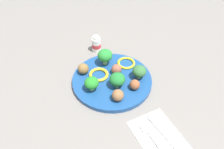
% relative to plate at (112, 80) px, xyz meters
% --- Properties ---
extents(ground_plane, '(4.00, 4.00, 0.00)m').
position_rel_plate_xyz_m(ground_plane, '(0.00, 0.00, -0.01)').
color(ground_plane, slate).
extents(plate, '(0.28, 0.28, 0.02)m').
position_rel_plate_xyz_m(plate, '(0.00, 0.00, 0.00)').
color(plate, navy).
rests_on(plate, ground_plane).
extents(broccoli_floret_mid_right, '(0.05, 0.05, 0.06)m').
position_rel_plate_xyz_m(broccoli_floret_mid_right, '(0.08, -0.01, 0.05)').
color(broccoli_floret_mid_right, '#91C779').
rests_on(broccoli_floret_mid_right, plate).
extents(broccoli_floret_front_right, '(0.05, 0.05, 0.05)m').
position_rel_plate_xyz_m(broccoli_floret_front_right, '(-0.04, 0.00, 0.04)').
color(broccoli_floret_front_right, '#99BE70').
rests_on(broccoli_floret_front_right, plate).
extents(broccoli_floret_near_rim, '(0.05, 0.05, 0.05)m').
position_rel_plate_xyz_m(broccoli_floret_near_rim, '(-0.04, -0.09, 0.04)').
color(broccoli_floret_near_rim, '#96C470').
rests_on(broccoli_floret_near_rim, plate).
extents(broccoli_floret_mid_left, '(0.05, 0.05, 0.05)m').
position_rel_plate_xyz_m(broccoli_floret_mid_left, '(-0.02, 0.08, 0.04)').
color(broccoli_floret_mid_left, '#8CBD7D').
rests_on(broccoli_floret_mid_left, plate).
extents(meatball_back_left, '(0.03, 0.03, 0.03)m').
position_rel_plate_xyz_m(meatball_back_left, '(-0.07, -0.05, 0.03)').
color(meatball_back_left, brown).
rests_on(meatball_back_left, plate).
extents(meatball_mid_left, '(0.04, 0.04, 0.04)m').
position_rel_plate_xyz_m(meatball_mid_left, '(-0.09, 0.02, 0.03)').
color(meatball_mid_left, brown).
rests_on(meatball_mid_left, plate).
extents(meatball_far_rim, '(0.04, 0.04, 0.04)m').
position_rel_plate_xyz_m(meatball_far_rim, '(0.07, 0.08, 0.03)').
color(meatball_far_rim, brown).
rests_on(meatball_far_rim, plate).
extents(meatball_center, '(0.04, 0.04, 0.04)m').
position_rel_plate_xyz_m(meatball_center, '(0.02, -0.03, 0.03)').
color(meatball_center, brown).
rests_on(meatball_center, plate).
extents(pepper_ring_near_rim, '(0.08, 0.08, 0.01)m').
position_rel_plate_xyz_m(pepper_ring_near_rim, '(0.05, -0.08, 0.01)').
color(pepper_ring_near_rim, yellow).
rests_on(pepper_ring_near_rim, plate).
extents(pepper_ring_far_rim, '(0.10, 0.10, 0.01)m').
position_rel_plate_xyz_m(pepper_ring_far_rim, '(0.03, 0.04, 0.01)').
color(pepper_ring_far_rim, yellow).
rests_on(pepper_ring_far_rim, plate).
extents(napkin, '(0.17, 0.12, 0.01)m').
position_rel_plate_xyz_m(napkin, '(-0.26, -0.02, -0.01)').
color(napkin, white).
rests_on(napkin, ground_plane).
extents(fork, '(0.12, 0.02, 0.01)m').
position_rel_plate_xyz_m(fork, '(-0.25, -0.00, -0.00)').
color(fork, silver).
rests_on(fork, napkin).
extents(knife, '(0.15, 0.02, 0.01)m').
position_rel_plate_xyz_m(knife, '(-0.25, -0.04, -0.00)').
color(knife, white).
rests_on(knife, napkin).
extents(yogurt_bottle, '(0.04, 0.04, 0.07)m').
position_rel_plate_xyz_m(yogurt_bottle, '(0.19, -0.02, 0.02)').
color(yogurt_bottle, white).
rests_on(yogurt_bottle, ground_plane).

